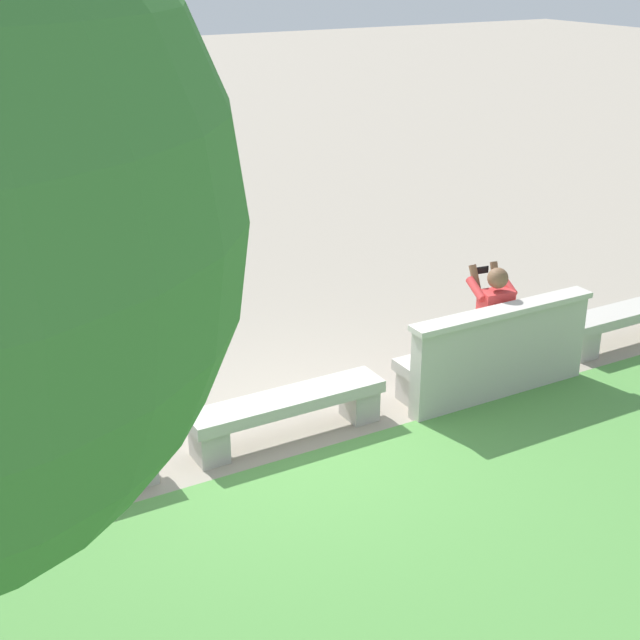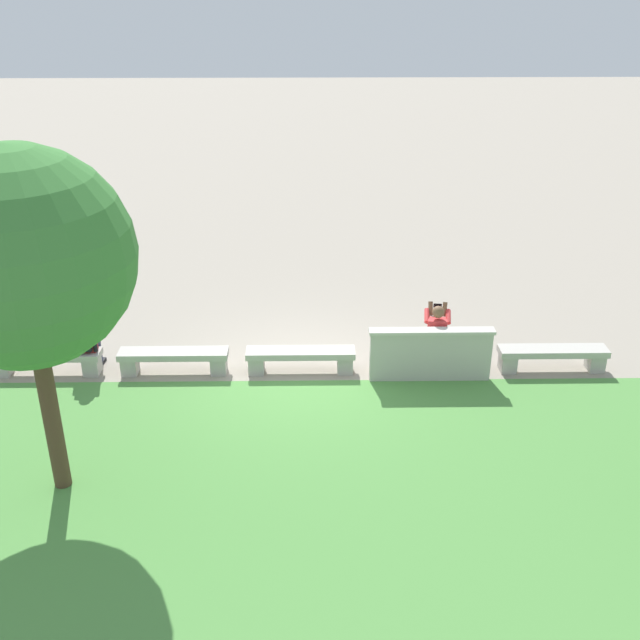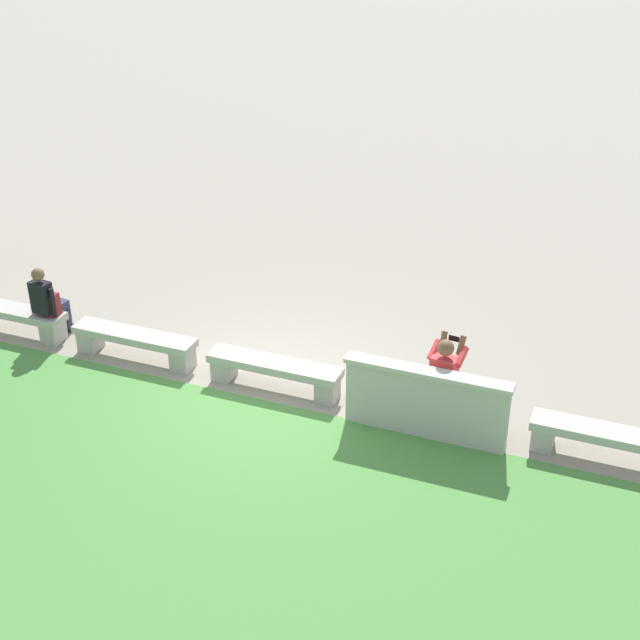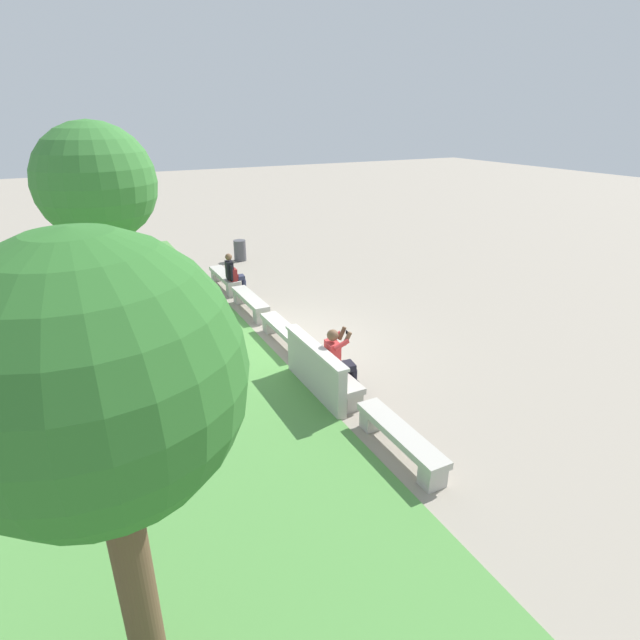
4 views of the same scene
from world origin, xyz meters
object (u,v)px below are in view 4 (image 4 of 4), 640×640
at_px(bench_main, 400,438).
at_px(person_photographer, 338,357).
at_px(backpack, 233,275).
at_px(bench_end, 225,278).
at_px(trash_bin, 240,250).
at_px(tree_left_background, 96,183).
at_px(person_distant, 233,273).
at_px(bench_mid, 284,332).
at_px(bench_near, 331,375).
at_px(tree_behind_wall, 97,385).
at_px(bench_far, 250,301).

relative_size(bench_main, person_photographer, 1.50).
distance_m(person_photographer, backpack, 6.29).
bearing_deg(backpack, bench_end, 2.96).
bearing_deg(trash_bin, bench_main, 173.18).
bearing_deg(tree_left_background, person_distant, -81.57).
relative_size(bench_mid, person_distant, 1.57).
bearing_deg(person_photographer, backpack, 0.33).
xyz_separation_m(backpack, tree_left_background, (-0.44, 3.32, 2.86)).
bearing_deg(bench_near, bench_main, 180.00).
relative_size(bench_main, person_distant, 1.57).
bearing_deg(tree_behind_wall, bench_main, -66.94).
bearing_deg(bench_near, person_photographer, -153.64).
relative_size(bench_near, person_distant, 1.57).
height_order(bench_near, tree_left_background, tree_left_background).
bearing_deg(tree_behind_wall, bench_far, -25.29).
relative_size(person_photographer, tree_behind_wall, 0.30).
bearing_deg(bench_end, trash_bin, -27.51).
bearing_deg(bench_mid, bench_main, 180.00).
bearing_deg(bench_mid, tree_left_background, 44.13).
bearing_deg(person_distant, tree_behind_wall, 157.88).
bearing_deg(bench_main, person_distant, -0.44).
height_order(bench_far, trash_bin, trash_bin).
height_order(person_photographer, tree_left_background, tree_left_background).
height_order(tree_behind_wall, tree_left_background, tree_left_background).
bearing_deg(person_distant, bench_mid, 179.03).
height_order(bench_main, person_photographer, person_photographer).
xyz_separation_m(bench_main, bench_end, (9.23, 0.00, 0.00)).
bearing_deg(person_distant, bench_near, 179.39).
bearing_deg(person_distant, tree_left_background, 98.43).
bearing_deg(bench_end, tree_behind_wall, 159.54).
distance_m(bench_far, tree_left_background, 4.69).
distance_m(bench_far, trash_bin, 5.26).
distance_m(tree_behind_wall, tree_left_background, 9.78).
height_order(bench_near, bench_end, same).
xyz_separation_m(bench_far, person_photographer, (-4.77, -0.08, 0.44)).
height_order(bench_main, tree_behind_wall, tree_behind_wall).
xyz_separation_m(person_photographer, person_distant, (6.34, 0.01, -0.06)).
xyz_separation_m(bench_near, person_photographer, (-0.16, -0.08, 0.44)).
relative_size(bench_end, person_photographer, 1.50).
bearing_deg(bench_main, bench_end, 0.00).
relative_size(person_distant, tree_left_background, 0.26).
xyz_separation_m(bench_near, backpack, (6.13, -0.04, 0.32)).
distance_m(backpack, tree_left_background, 4.40).
relative_size(bench_main, tree_behind_wall, 0.45).
bearing_deg(backpack, person_photographer, -179.67).
relative_size(bench_near, backpack, 4.63).
bearing_deg(tree_left_background, person_photographer, -150.13).
distance_m(bench_main, bench_far, 6.92).
distance_m(bench_main, person_distant, 8.50).
bearing_deg(person_photographer, bench_main, 177.95).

